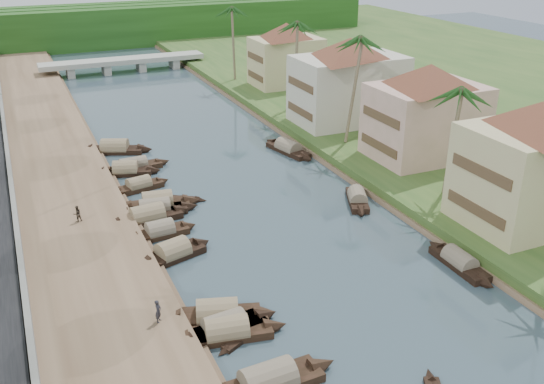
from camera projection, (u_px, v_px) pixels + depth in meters
name	position (u px, v px, depth m)	size (l,w,h in m)	color
ground	(316.00, 267.00, 45.60)	(220.00, 220.00, 0.00)	#34454E
left_bank	(63.00, 198.00, 56.23)	(10.00, 180.00, 0.80)	brown
right_bank	(382.00, 145.00, 69.11)	(16.00, 180.00, 1.20)	#2A4A1D
retaining_wall	(13.00, 196.00, 54.29)	(0.40, 180.00, 1.10)	slate
treeline	(96.00, 26.00, 127.58)	(120.00, 14.00, 8.00)	#193D10
bridge	(123.00, 62.00, 105.09)	(28.00, 4.00, 2.40)	#999A90
building_near	(540.00, 160.00, 48.37)	(14.85, 14.85, 10.20)	tan
building_mid	(426.00, 110.00, 62.22)	(14.11, 14.11, 9.70)	#D9A699
building_far	(349.00, 80.00, 73.45)	(15.59, 15.59, 10.20)	beige
building_distant	(286.00, 54.00, 90.75)	(12.62, 12.62, 9.20)	tan
sampan_0	(268.00, 382.00, 33.51)	(8.87, 2.26, 2.30)	black
sampan_2	(227.00, 332.00, 37.66)	(8.10, 2.95, 2.11)	black
sampan_3	(225.00, 328.00, 38.02)	(7.78, 2.40, 2.08)	black
sampan_4	(217.00, 315.00, 39.30)	(8.06, 4.07, 2.25)	black
sampan_5	(173.00, 253.00, 46.67)	(7.19, 3.66, 2.24)	black
sampan_6	(160.00, 232.00, 49.94)	(6.60, 2.04, 1.98)	black
sampan_7	(148.00, 217.00, 52.46)	(8.37, 2.31, 2.20)	black
sampan_8	(158.00, 204.00, 54.92)	(8.07, 2.95, 2.42)	black
sampan_9	(155.00, 209.00, 53.88)	(8.03, 2.72, 2.02)	black
sampan_10	(139.00, 186.00, 58.67)	(6.69, 2.71, 1.86)	black
sampan_11	(126.00, 171.00, 62.32)	(7.49, 3.82, 2.13)	black
sampan_12	(133.00, 167.00, 63.41)	(8.26, 2.13, 1.98)	black
sampan_13	(115.00, 149.00, 68.33)	(8.70, 5.04, 2.36)	black
sampan_14	(459.00, 262.00, 45.43)	(1.68, 7.66, 1.90)	black
sampan_15	(357.00, 199.00, 55.94)	(4.11, 7.01, 1.93)	black
sampan_16	(288.00, 149.00, 68.35)	(3.46, 8.73, 2.11)	black
canoe_1	(243.00, 338.00, 37.65)	(4.30, 2.73, 0.72)	black
canoe_2	(176.00, 199.00, 56.72)	(5.45, 3.91, 0.86)	black
palm_1	(457.00, 93.00, 51.61)	(3.20, 3.20, 11.06)	#76684F
palm_2	(353.00, 41.00, 63.63)	(3.20, 3.20, 12.99)	#76684F
palm_3	(297.00, 25.00, 77.17)	(3.20, 3.20, 12.52)	#76684F
palm_7	(233.00, 10.00, 91.40)	(3.20, 3.20, 12.46)	#76684F
tree_6	(377.00, 74.00, 76.51)	(4.17, 4.17, 6.91)	#463528
person_near	(158.00, 311.00, 37.72)	(0.56, 0.37, 1.54)	#26252C
person_far	(77.00, 214.00, 50.56)	(0.69, 0.53, 1.41)	#352D25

